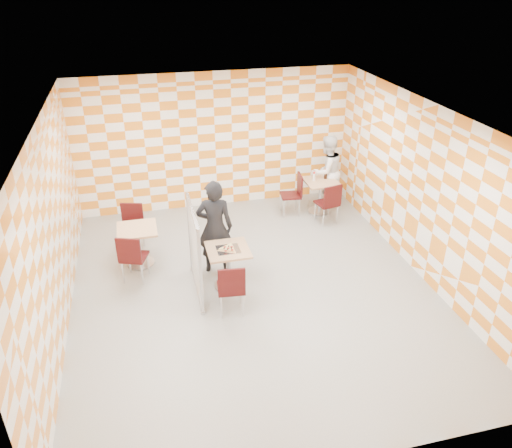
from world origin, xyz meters
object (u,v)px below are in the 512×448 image
at_px(sport_bottle, 314,177).
at_px(soda_bottle, 326,174).
at_px(partition, 195,251).
at_px(chair_empty_near, 132,255).
at_px(chair_main_front, 231,286).
at_px(chair_second_side, 295,191).
at_px(man_white, 326,171).
at_px(man_dark, 215,227).
at_px(empty_table, 138,240).
at_px(chair_second_front, 329,201).
at_px(second_table, 321,191).
at_px(chair_empty_far, 132,224).
at_px(main_table, 228,261).

xyz_separation_m(sport_bottle, soda_bottle, (0.28, 0.04, 0.01)).
bearing_deg(partition, chair_empty_near, 152.25).
bearing_deg(chair_main_front, chair_second_side, 57.16).
bearing_deg(man_white, man_dark, 16.29).
bearing_deg(sport_bottle, empty_table, -161.03).
bearing_deg(chair_second_front, chair_main_front, -135.80).
relative_size(chair_empty_near, man_dark, 0.53).
relative_size(chair_empty_near, man_white, 0.56).
bearing_deg(man_dark, second_table, -133.39).
bearing_deg(sport_bottle, chair_empty_far, -169.82).
xyz_separation_m(chair_main_front, chair_empty_near, (-1.47, 1.31, 0.00)).
bearing_deg(second_table, chair_second_front, -92.73).
bearing_deg(man_white, sport_bottle, 13.96).
xyz_separation_m(chair_second_front, chair_second_side, (-0.55, 0.65, 0.00)).
relative_size(chair_second_front, man_dark, 0.53).
relative_size(main_table, chair_empty_far, 0.81).
bearing_deg(man_white, second_table, 33.66).
bearing_deg(soda_bottle, chair_main_front, -130.56).
distance_m(empty_table, chair_second_side, 3.64).
distance_m(second_table, chair_second_front, 0.60).
height_order(chair_empty_near, man_white, man_white).
height_order(second_table, chair_second_side, chair_second_side).
distance_m(chair_second_side, partition, 3.48).
bearing_deg(second_table, chair_second_side, 175.32).
bearing_deg(main_table, chair_second_front, 35.03).
bearing_deg(chair_empty_near, second_table, 23.95).
bearing_deg(sport_bottle, soda_bottle, 7.70).
bearing_deg(second_table, chair_empty_far, -171.03).
relative_size(chair_second_side, sport_bottle, 4.62).
distance_m(main_table, chair_empty_far, 2.30).
bearing_deg(chair_second_front, soda_bottle, 76.92).
relative_size(chair_empty_far, man_white, 0.56).
bearing_deg(chair_empty_near, man_white, 26.28).
height_order(chair_second_side, chair_empty_far, same).
relative_size(empty_table, man_white, 0.45).
xyz_separation_m(chair_second_front, partition, (-3.05, -1.76, 0.25)).
relative_size(chair_second_front, chair_empty_near, 1.00).
bearing_deg(sport_bottle, chair_second_front, -79.57).
height_order(empty_table, soda_bottle, soda_bottle).
relative_size(main_table, chair_empty_near, 0.81).
xyz_separation_m(second_table, sport_bottle, (-0.15, 0.06, 0.33)).
distance_m(chair_main_front, chair_second_side, 3.78).
bearing_deg(chair_empty_near, partition, -27.75).
height_order(chair_second_front, man_dark, man_dark).
distance_m(chair_empty_far, man_dark, 1.85).
distance_m(chair_empty_near, man_dark, 1.49).
distance_m(man_dark, man_white, 3.57).
height_order(empty_table, man_white, man_white).
bearing_deg(chair_second_side, chair_main_front, -122.84).
relative_size(empty_table, chair_second_side, 0.81).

